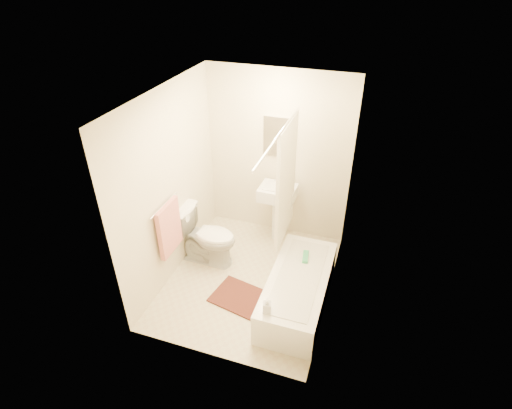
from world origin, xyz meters
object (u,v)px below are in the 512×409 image
(toilet, at_px, (207,236))
(sink, at_px, (277,211))
(bath_mat, at_px, (240,297))
(bathtub, at_px, (298,290))
(soap_bottle, at_px, (267,306))

(toilet, bearing_deg, sink, -43.59)
(sink, relative_size, bath_mat, 1.44)
(bathtub, xyz_separation_m, soap_bottle, (-0.20, -0.62, 0.30))
(bathtub, bearing_deg, bath_mat, -167.95)
(bathtub, xyz_separation_m, bath_mat, (-0.67, -0.14, -0.20))
(bathtub, relative_size, soap_bottle, 8.45)
(toilet, height_order, bath_mat, toilet)
(toilet, xyz_separation_m, sink, (0.75, 0.75, 0.08))
(bathtub, relative_size, bath_mat, 2.26)
(toilet, distance_m, bath_mat, 0.94)
(bath_mat, bearing_deg, soap_bottle, -44.77)
(toilet, relative_size, sink, 0.84)
(toilet, bearing_deg, bath_mat, -127.69)
(bath_mat, bearing_deg, sink, 86.10)
(bathtub, distance_m, soap_bottle, 0.72)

